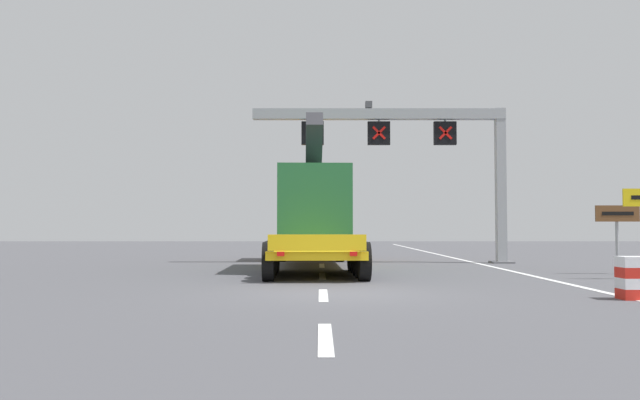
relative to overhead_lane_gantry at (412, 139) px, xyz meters
The scene contains 6 objects.
ground 14.17m from the overhead_lane_gantry, 105.85° to the right, with size 112.00×112.00×0.00m, color #4C4C51.
lane_markings 16.22m from the overhead_lane_gantry, 104.79° to the left, with size 0.20×69.54×0.01m.
edge_line_right 5.92m from the overhead_lane_gantry, 13.85° to the right, with size 0.20×63.00×0.01m, color silver.
overhead_lane_gantry is the anchor object (origin of this frame).
heavy_haul_truck_yellow 5.72m from the overhead_lane_gantry, 156.59° to the right, with size 3.35×14.12×5.30m.
tourist_info_sign_brown 9.32m from the overhead_lane_gantry, 48.73° to the right, with size 1.43×0.15×2.23m.
Camera 1 is at (-0.40, -14.85, 1.51)m, focal length 36.39 mm.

